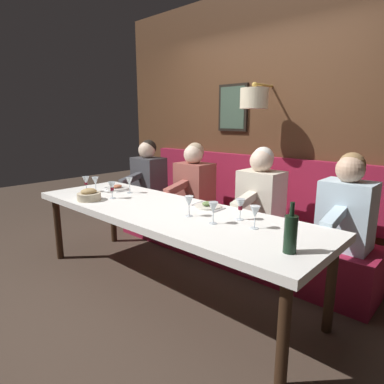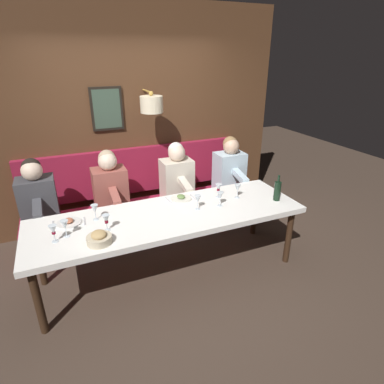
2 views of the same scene
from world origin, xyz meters
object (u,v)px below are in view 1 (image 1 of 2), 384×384
Objects in this scene: diner_near at (261,191)px; wine_glass_5 at (213,208)px; diner_nearest at (347,205)px; bread_bowl at (89,195)px; diner_middle at (194,180)px; wine_glass_4 at (189,202)px; dining_table at (164,215)px; wine_glass_7 at (240,205)px; wine_glass_3 at (129,182)px; diner_far at (148,173)px; wine_glass_0 at (255,212)px; wine_glass_2 at (95,181)px; wine_bottle at (291,233)px; wine_glass_1 at (86,181)px; wine_glass_6 at (112,187)px.

wine_glass_5 is (-0.92, -0.15, 0.04)m from diner_near.
diner_nearest is 3.60× the size of bread_bowl.
diner_middle reaches higher than wine_glass_4.
diner_middle is at bearing 27.10° from dining_table.
wine_glass_5 is at bearing -132.02° from diner_middle.
wine_glass_5 is 0.23m from wine_glass_7.
wine_glass_5 is 0.75× the size of bread_bowl.
diner_far is at bearing 37.36° from wine_glass_3.
dining_table is at bearing 154.53° from diner_near.
wine_glass_0 is at bearing 156.12° from diner_nearest.
wine_glass_4 is at bearing -76.43° from bread_bowl.
diner_near is 0.92m from wine_glass_0.
wine_glass_4 is 1.00× the size of wine_glass_7.
wine_glass_7 is (-0.71, 0.55, 0.04)m from diner_nearest.
diner_middle is at bearing 90.00° from diner_near.
wine_glass_4 reaches higher than bread_bowl.
diner_middle is at bearing 57.59° from wine_glass_7.
wine_glass_7 is (-0.71, -1.12, 0.04)m from diner_middle.
wine_glass_2 is at bearing 92.61° from dining_table.
wine_glass_4 is at bearing -100.74° from wine_glass_3.
diner_near is 0.94m from wine_glass_5.
wine_glass_3 is 0.75× the size of bread_bowl.
wine_glass_4 is (0.02, -1.33, 0.00)m from wine_glass_2.
diner_far is at bearing 55.04° from dining_table.
bread_bowl is at bearing 165.51° from diner_middle.
wine_glass_5 is 0.55× the size of wine_bottle.
wine_bottle is at bearing -100.48° from wine_glass_5.
wine_glass_0 is 1.00× the size of wine_glass_1.
wine_glass_4 is (0.08, -1.42, 0.00)m from wine_glass_1.
bread_bowl is at bearing 152.79° from wine_glass_6.
wine_glass_3 and wine_glass_7 have the same top height.
diner_nearest is 4.82× the size of wine_glass_2.
wine_glass_0 is 0.75× the size of bread_bowl.
diner_nearest is at bearing -67.15° from wine_glass_1.
wine_glass_1 is at bearing 124.97° from wine_glass_3.
diner_far is at bearing 90.00° from diner_near.
wine_glass_6 is (-0.04, -0.36, -0.00)m from wine_glass_2.
diner_middle is 4.82× the size of wine_glass_3.
wine_glass_4 is at bearing -86.91° from wine_glass_1.
wine_glass_5 is at bearing -93.98° from dining_table.
dining_table is 3.59× the size of diner_far.
diner_far reaches higher than wine_glass_5.
diner_middle is at bearing -90.00° from diner_far.
wine_glass_7 is (0.17, -0.66, 0.18)m from dining_table.
diner_middle is 4.82× the size of wine_glass_5.
diner_near reaches higher than dining_table.
wine_glass_7 is (0.22, -1.68, -0.00)m from wine_glass_2.
wine_glass_3 is at bearing 121.81° from diner_near.
wine_glass_1 is 1.00× the size of wine_glass_6.
wine_glass_0 is at bearing -121.79° from diner_middle.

